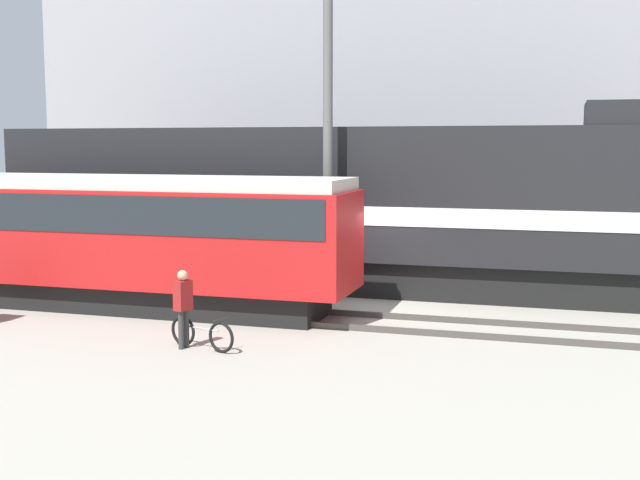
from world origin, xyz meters
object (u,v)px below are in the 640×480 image
(bicycle, at_px, (202,334))
(person, at_px, (183,301))
(streetcar, at_px, (114,233))
(utility_pole_left, at_px, (328,112))
(freight_locomotive, at_px, (336,205))

(bicycle, bearing_deg, person, -175.22)
(bicycle, height_order, person, person)
(streetcar, bearing_deg, person, -42.68)
(bicycle, bearing_deg, utility_pole_left, 78.46)
(freight_locomotive, xyz_separation_m, utility_pole_left, (0.39, -2.15, 2.53))
(bicycle, bearing_deg, freight_locomotive, 84.65)
(freight_locomotive, xyz_separation_m, bicycle, (-0.70, -7.50, -2.10))
(streetcar, distance_m, bicycle, 5.28)
(freight_locomotive, height_order, person, freight_locomotive)
(freight_locomotive, xyz_separation_m, streetcar, (-4.59, -4.31, -0.50))
(person, height_order, utility_pole_left, utility_pole_left)
(streetcar, height_order, bicycle, streetcar)
(streetcar, relative_size, bicycle, 7.66)
(bicycle, xyz_separation_m, person, (-0.39, -0.03, 0.65))
(bicycle, height_order, utility_pole_left, utility_pole_left)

